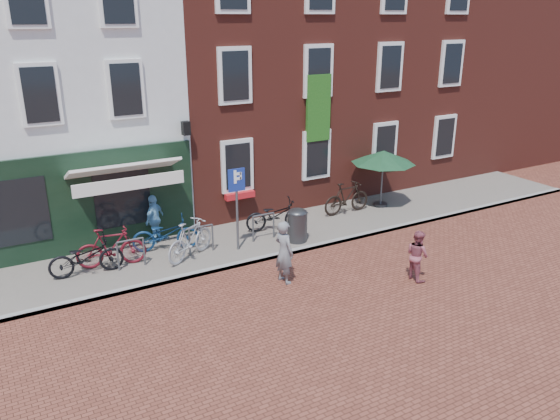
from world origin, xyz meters
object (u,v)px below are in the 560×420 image
bicycle_2 (166,234)px  bicycle_4 (275,215)px  bicycle_5 (347,198)px  bicycle_3 (190,239)px  parasol (384,155)px  litter_bin (297,223)px  bicycle_0 (86,257)px  cafe_person (155,219)px  bicycle_1 (111,247)px  parking_sign (237,195)px  boy (417,255)px  woman (284,252)px

bicycle_2 → bicycle_4: (3.51, -0.17, 0.00)m
bicycle_5 → bicycle_3: bearing=97.0°
bicycle_5 → parasol: bearing=-89.1°
litter_bin → bicycle_0: bearing=172.7°
cafe_person → bicycle_1: bearing=-7.0°
bicycle_0 → bicycle_3: bicycle_3 is taller
litter_bin → cafe_person: (-3.73, 1.99, 0.18)m
cafe_person → bicycle_3: bearing=67.1°
bicycle_0 → bicycle_2: (2.31, 0.52, 0.00)m
parking_sign → cafe_person: parking_sign is taller
bicycle_2 → bicycle_4: same height
litter_bin → bicycle_3: bicycle_3 is taller
boy → bicycle_1: boy is taller
bicycle_0 → bicycle_5: (8.70, 0.51, 0.05)m
boy → parasol: bearing=-29.4°
litter_bin → parasol: size_ratio=0.49×
litter_bin → bicycle_5: size_ratio=0.60×
bicycle_1 → bicycle_4: bearing=-76.8°
bicycle_4 → bicycle_0: bearing=106.9°
bicycle_4 → bicycle_5: bicycle_5 is taller
litter_bin → bicycle_0: (-5.95, 0.76, -0.07)m
bicycle_4 → bicycle_5: bearing=-73.4°
cafe_person → bicycle_3: size_ratio=0.81×
parasol → bicycle_5: parasol is taller
parasol → bicycle_2: parasol is taller
boy → bicycle_1: (-6.76, 4.46, -0.02)m
parking_sign → bicycle_3: (-1.40, 0.13, -1.12)m
bicycle_5 → bicycle_4: bearing=92.0°
bicycle_5 → parking_sign: bearing=101.0°
woman → bicycle_5: 5.41m
parasol → woman: bearing=-150.7°
parasol → bicycle_2: size_ratio=1.18×
woman → bicycle_3: 2.90m
parking_sign → bicycle_1: parking_sign is taller
parking_sign → bicycle_3: parking_sign is taller
boy → bicycle_4: (-1.64, 4.63, -0.08)m
parking_sign → bicycle_0: size_ratio=1.28×
litter_bin → parasol: (4.29, 1.33, 1.29)m
bicycle_3 → bicycle_5: 6.02m
cafe_person → boy: bearing=92.5°
parking_sign → bicycle_0: 4.32m
woman → bicycle_5: (4.33, 3.24, -0.18)m
parasol → woman: 6.83m
litter_bin → parking_sign: bearing=170.8°
bicycle_1 → bicycle_5: bearing=-76.4°
bicycle_2 → bicycle_3: size_ratio=1.03×
bicycle_0 → bicycle_5: bearing=-82.4°
litter_bin → cafe_person: cafe_person is taller
parasol → bicycle_2: 8.04m
bicycle_1 → bicycle_5: (8.01, 0.33, 0.00)m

